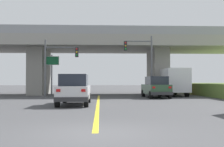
{
  "coord_description": "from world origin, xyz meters",
  "views": [
    {
      "loc": [
        0.15,
        -8.42,
        1.56
      ],
      "look_at": [
        1.23,
        17.04,
        2.28
      ],
      "focal_mm": 44.77,
      "sensor_mm": 36.0,
      "label": 1
    }
  ],
  "objects_px": {
    "box_truck": "(172,82)",
    "traffic_signal_farside": "(57,61)",
    "traffic_signal_nearside": "(143,58)",
    "highway_sign": "(52,65)",
    "suv_lead": "(74,90)",
    "suv_crossing": "(156,87)"
  },
  "relations": [
    {
      "from": "highway_sign",
      "to": "traffic_signal_farside",
      "type": "bearing_deg",
      "value": -73.61
    },
    {
      "from": "traffic_signal_nearside",
      "to": "highway_sign",
      "type": "height_order",
      "value": "traffic_signal_nearside"
    },
    {
      "from": "box_truck",
      "to": "traffic_signal_nearside",
      "type": "distance_m",
      "value": 4.89
    },
    {
      "from": "traffic_signal_farside",
      "to": "box_truck",
      "type": "bearing_deg",
      "value": 10.14
    },
    {
      "from": "suv_lead",
      "to": "suv_crossing",
      "type": "height_order",
      "value": "same"
    },
    {
      "from": "box_truck",
      "to": "traffic_signal_farside",
      "type": "distance_m",
      "value": 12.44
    },
    {
      "from": "traffic_signal_farside",
      "to": "highway_sign",
      "type": "height_order",
      "value": "traffic_signal_farside"
    },
    {
      "from": "traffic_signal_nearside",
      "to": "suv_lead",
      "type": "bearing_deg",
      "value": -123.89
    },
    {
      "from": "traffic_signal_nearside",
      "to": "highway_sign",
      "type": "xyz_separation_m",
      "value": [
        -9.66,
        4.13,
        -0.55
      ]
    },
    {
      "from": "traffic_signal_nearside",
      "to": "box_truck",
      "type": "bearing_deg",
      "value": 33.85
    },
    {
      "from": "box_truck",
      "to": "traffic_signal_nearside",
      "type": "relative_size",
      "value": 1.06
    },
    {
      "from": "suv_lead",
      "to": "suv_crossing",
      "type": "xyz_separation_m",
      "value": [
        7.03,
        7.87,
        -0.0
      ]
    },
    {
      "from": "highway_sign",
      "to": "box_truck",
      "type": "bearing_deg",
      "value": -7.49
    },
    {
      "from": "box_truck",
      "to": "traffic_signal_nearside",
      "type": "height_order",
      "value": "traffic_signal_nearside"
    },
    {
      "from": "highway_sign",
      "to": "traffic_signal_nearside",
      "type": "bearing_deg",
      "value": -23.12
    },
    {
      "from": "suv_lead",
      "to": "traffic_signal_nearside",
      "type": "relative_size",
      "value": 0.78
    },
    {
      "from": "box_truck",
      "to": "highway_sign",
      "type": "distance_m",
      "value": 13.46
    },
    {
      "from": "suv_lead",
      "to": "highway_sign",
      "type": "relative_size",
      "value": 1.04
    },
    {
      "from": "box_truck",
      "to": "highway_sign",
      "type": "height_order",
      "value": "highway_sign"
    },
    {
      "from": "suv_lead",
      "to": "box_truck",
      "type": "relative_size",
      "value": 0.73
    },
    {
      "from": "traffic_signal_farside",
      "to": "suv_lead",
      "type": "bearing_deg",
      "value": -74.03
    },
    {
      "from": "box_truck",
      "to": "traffic_signal_nearside",
      "type": "bearing_deg",
      "value": -146.15
    }
  ]
}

